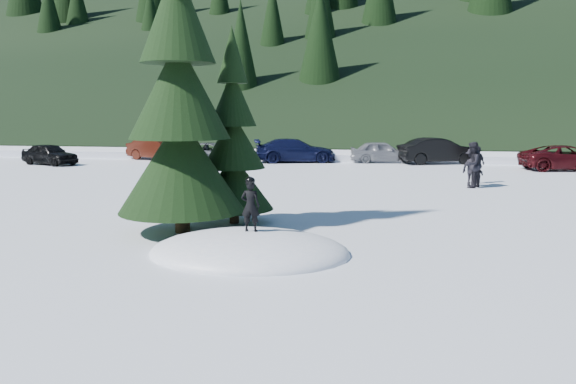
% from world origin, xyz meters
% --- Properties ---
extents(ground, '(200.00, 200.00, 0.00)m').
position_xyz_m(ground, '(0.00, 0.00, 0.00)').
color(ground, white).
rests_on(ground, ground).
extents(snow_mound, '(4.48, 3.52, 0.96)m').
position_xyz_m(snow_mound, '(0.00, 0.00, 0.00)').
color(snow_mound, white).
rests_on(snow_mound, ground).
extents(forest_hillside, '(200.00, 60.00, 25.00)m').
position_xyz_m(forest_hillside, '(0.00, 54.00, 12.50)').
color(forest_hillside, black).
rests_on(forest_hillside, ground).
extents(spruce_tall, '(3.20, 3.20, 8.60)m').
position_xyz_m(spruce_tall, '(-2.20, 1.80, 3.32)').
color(spruce_tall, black).
rests_on(spruce_tall, ground).
extents(spruce_short, '(2.20, 2.20, 5.37)m').
position_xyz_m(spruce_short, '(-1.20, 3.20, 2.10)').
color(spruce_short, black).
rests_on(spruce_short, ground).
extents(child_skier, '(0.42, 0.28, 1.14)m').
position_xyz_m(child_skier, '(0.01, 0.09, 1.05)').
color(child_skier, black).
rests_on(child_skier, snow_mound).
extents(adult_0, '(1.07, 1.14, 1.86)m').
position_xyz_m(adult_0, '(6.44, 11.78, 0.93)').
color(adult_0, black).
rests_on(adult_0, ground).
extents(adult_1, '(0.92, 0.97, 1.61)m').
position_xyz_m(adult_1, '(6.89, 13.28, 0.80)').
color(adult_1, black).
rests_on(adult_1, ground).
extents(adult_2, '(1.11, 1.17, 1.59)m').
position_xyz_m(adult_2, '(6.51, 12.16, 0.79)').
color(adult_2, black).
rests_on(adult_2, ground).
extents(car_0, '(3.90, 2.61, 1.23)m').
position_xyz_m(car_0, '(-16.04, 17.73, 0.62)').
color(car_0, black).
rests_on(car_0, ground).
extents(car_1, '(4.57, 2.88, 1.42)m').
position_xyz_m(car_1, '(-11.05, 21.76, 0.71)').
color(car_1, '#37120A').
rests_on(car_1, ground).
extents(car_2, '(4.71, 2.36, 1.28)m').
position_xyz_m(car_2, '(-6.66, 19.20, 0.64)').
color(car_2, '#4C5054').
rests_on(car_2, ground).
extents(car_3, '(5.23, 3.19, 1.42)m').
position_xyz_m(car_3, '(-2.36, 21.64, 0.71)').
color(car_3, black).
rests_on(car_3, ground).
extents(car_4, '(3.99, 2.04, 1.30)m').
position_xyz_m(car_4, '(2.82, 22.27, 0.65)').
color(car_4, gray).
rests_on(car_4, ground).
extents(car_5, '(4.88, 3.06, 1.52)m').
position_xyz_m(car_5, '(6.07, 22.07, 0.76)').
color(car_5, black).
rests_on(car_5, ground).
extents(car_6, '(4.96, 2.82, 1.31)m').
position_xyz_m(car_6, '(12.38, 19.51, 0.65)').
color(car_6, '#370A0D').
rests_on(car_6, ground).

